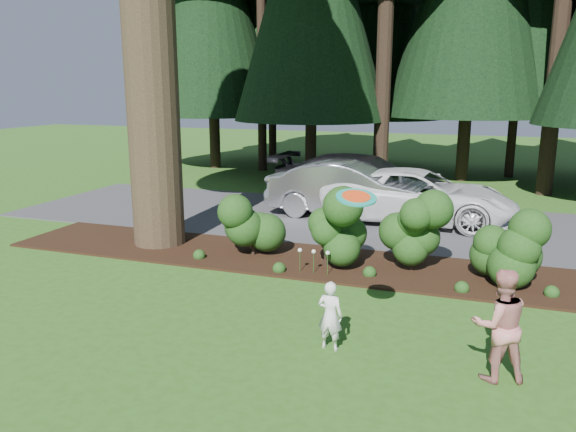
% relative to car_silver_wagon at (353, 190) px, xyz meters
% --- Properties ---
extents(ground, '(80.00, 80.00, 0.00)m').
position_rel_car_silver_wagon_xyz_m(ground, '(0.73, -7.83, -0.86)').
color(ground, '#2F5217').
rests_on(ground, ground).
extents(mulch_bed, '(16.00, 2.50, 0.05)m').
position_rel_car_silver_wagon_xyz_m(mulch_bed, '(0.73, -4.58, -0.84)').
color(mulch_bed, black).
rests_on(mulch_bed, ground).
extents(driveway, '(22.00, 6.00, 0.03)m').
position_rel_car_silver_wagon_xyz_m(driveway, '(0.73, -0.33, -0.85)').
color(driveway, '#38383A').
rests_on(driveway, ground).
extents(shrub_row, '(6.53, 1.60, 1.61)m').
position_rel_car_silver_wagon_xyz_m(shrub_row, '(1.50, -4.69, -0.05)').
color(shrub_row, '#1D3F13').
rests_on(shrub_row, ground).
extents(lily_cluster, '(0.69, 0.09, 0.57)m').
position_rel_car_silver_wagon_xyz_m(lily_cluster, '(0.43, -5.43, -0.37)').
color(lily_cluster, '#1D3F13').
rests_on(lily_cluster, ground).
extents(car_silver_wagon, '(5.19, 2.17, 1.67)m').
position_rel_car_silver_wagon_xyz_m(car_silver_wagon, '(0.00, 0.00, 0.00)').
color(car_silver_wagon, '#B2B2B7').
rests_on(car_silver_wagon, driveway).
extents(car_white_suv, '(5.54, 2.70, 1.52)m').
position_rel_car_silver_wagon_xyz_m(car_white_suv, '(1.91, 0.03, -0.08)').
color(car_white_suv, silver).
rests_on(car_white_suv, driveway).
extents(car_dark_suv, '(6.01, 2.65, 1.72)m').
position_rel_car_silver_wagon_xyz_m(car_dark_suv, '(0.10, 1.22, 0.03)').
color(car_dark_suv, black).
rests_on(car_dark_suv, driveway).
extents(child, '(0.41, 0.29, 1.06)m').
position_rel_car_silver_wagon_xyz_m(child, '(1.64, -8.55, -0.33)').
color(child, white).
rests_on(child, ground).
extents(adult, '(0.91, 0.80, 1.55)m').
position_rel_car_silver_wagon_xyz_m(adult, '(3.97, -8.66, -0.09)').
color(adult, red).
rests_on(adult, ground).
extents(frisbee, '(0.57, 0.55, 0.21)m').
position_rel_car_silver_wagon_xyz_m(frisbee, '(2.02, -8.75, 1.52)').
color(frisbee, teal).
rests_on(frisbee, ground).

